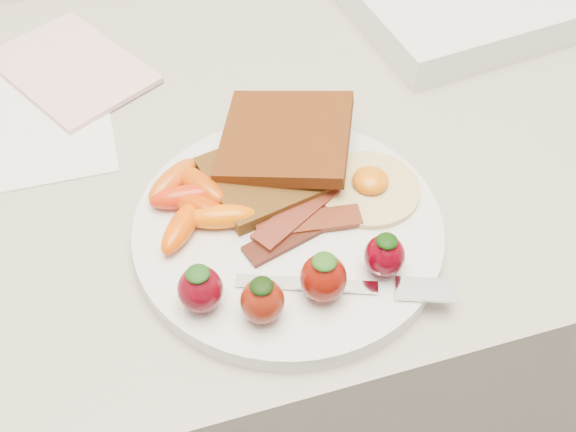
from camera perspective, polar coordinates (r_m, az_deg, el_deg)
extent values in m
cube|color=gray|center=(1.10, -0.87, -10.45)|extent=(2.00, 0.60, 0.90)
cylinder|color=silver|center=(0.63, 0.00, -1.12)|extent=(0.27, 0.27, 0.02)
cube|color=black|center=(0.65, -2.08, 3.05)|extent=(0.11, 0.11, 0.01)
cube|color=#412107|center=(0.67, -0.18, 6.25)|extent=(0.16, 0.16, 0.03)
cylinder|color=#F9ECB5|center=(0.65, 6.41, 2.14)|extent=(0.11, 0.11, 0.01)
ellipsoid|color=orange|center=(0.65, 6.53, 2.81)|extent=(0.04, 0.04, 0.02)
cube|color=black|center=(0.61, 0.45, -1.45)|extent=(0.09, 0.05, 0.00)
cube|color=#4F0E03|center=(0.62, 1.65, -0.45)|extent=(0.09, 0.03, 0.00)
cube|color=#4C1D10|center=(0.62, 0.67, 0.18)|extent=(0.09, 0.07, 0.00)
ellipsoid|color=red|center=(0.64, -8.19, 1.52)|extent=(0.06, 0.03, 0.02)
ellipsoid|color=#C33500|center=(0.63, -6.73, 0.54)|extent=(0.06, 0.06, 0.02)
ellipsoid|color=#DC4800|center=(0.62, -8.39, -0.80)|extent=(0.06, 0.06, 0.02)
ellipsoid|color=#BF4203|center=(0.65, -7.05, 2.52)|extent=(0.05, 0.07, 0.02)
ellipsoid|color=#C8510F|center=(0.65, -9.09, 2.82)|extent=(0.06, 0.05, 0.02)
ellipsoid|color=#E76200|center=(0.62, -5.31, -0.05)|extent=(0.07, 0.03, 0.02)
ellipsoid|color=#54030E|center=(0.56, -6.94, -5.78)|extent=(0.04, 0.04, 0.04)
ellipsoid|color=#153D10|center=(0.55, -7.14, -4.55)|extent=(0.02, 0.02, 0.01)
ellipsoid|color=#6A1608|center=(0.55, -2.04, -6.72)|extent=(0.03, 0.03, 0.04)
ellipsoid|color=black|center=(0.54, -2.10, -5.54)|extent=(0.02, 0.02, 0.01)
ellipsoid|color=#660C05|center=(0.56, 2.82, -4.92)|extent=(0.04, 0.04, 0.04)
ellipsoid|color=#1E4E12|center=(0.55, 2.90, -3.62)|extent=(0.02, 0.02, 0.01)
ellipsoid|color=#51000B|center=(0.58, 7.64, -3.13)|extent=(0.03, 0.03, 0.04)
ellipsoid|color=black|center=(0.57, 7.83, -1.96)|extent=(0.02, 0.02, 0.01)
cube|color=silver|center=(0.58, 1.48, -5.39)|extent=(0.11, 0.05, 0.00)
cube|color=silver|center=(0.59, 10.79, -5.72)|extent=(0.05, 0.04, 0.00)
cube|color=white|center=(0.80, -20.22, 7.90)|extent=(0.18, 0.24, 0.00)
cube|color=beige|center=(0.84, -16.78, 11.11)|extent=(0.19, 0.21, 0.01)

